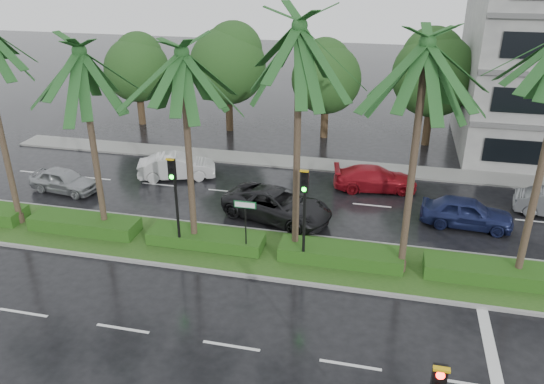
% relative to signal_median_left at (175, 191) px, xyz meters
% --- Properties ---
extents(ground, '(120.00, 120.00, 0.00)m').
position_rel_signal_median_left_xyz_m(ground, '(4.00, -0.30, -3.00)').
color(ground, black).
rests_on(ground, ground).
extents(far_sidewalk, '(40.00, 2.00, 0.12)m').
position_rel_signal_median_left_xyz_m(far_sidewalk, '(4.00, 11.70, -2.94)').
color(far_sidewalk, slate).
rests_on(far_sidewalk, ground).
extents(median, '(36.00, 4.00, 0.15)m').
position_rel_signal_median_left_xyz_m(median, '(4.00, 0.70, -2.92)').
color(median, gray).
rests_on(median, ground).
extents(hedge, '(35.20, 1.40, 0.60)m').
position_rel_signal_median_left_xyz_m(hedge, '(4.00, 0.70, -2.55)').
color(hedge, '#214513').
rests_on(hedge, median).
extents(lane_markings, '(34.00, 13.06, 0.01)m').
position_rel_signal_median_left_xyz_m(lane_markings, '(7.04, -0.73, -2.99)').
color(lane_markings, silver).
rests_on(lane_markings, ground).
extents(palm_row, '(26.30, 4.20, 10.44)m').
position_rel_signal_median_left_xyz_m(palm_row, '(2.75, 0.72, 5.54)').
color(palm_row, '#3A2B21').
rests_on(palm_row, median).
extents(signal_median_left, '(0.34, 0.42, 4.36)m').
position_rel_signal_median_left_xyz_m(signal_median_left, '(0.00, 0.00, 0.00)').
color(signal_median_left, black).
rests_on(signal_median_left, median).
extents(signal_median_right, '(0.34, 0.42, 4.36)m').
position_rel_signal_median_left_xyz_m(signal_median_right, '(5.50, 0.00, 0.00)').
color(signal_median_right, black).
rests_on(signal_median_right, median).
extents(street_sign, '(0.95, 0.09, 2.60)m').
position_rel_signal_median_left_xyz_m(street_sign, '(3.00, 0.18, -0.87)').
color(street_sign, black).
rests_on(street_sign, median).
extents(bg_trees, '(32.64, 5.41, 7.81)m').
position_rel_signal_median_left_xyz_m(bg_trees, '(3.75, 17.29, 1.69)').
color(bg_trees, '#3B251A').
rests_on(bg_trees, ground).
extents(car_silver, '(2.06, 4.05, 1.32)m').
position_rel_signal_median_left_xyz_m(car_silver, '(-8.64, 4.70, -2.34)').
color(car_silver, '#96999D').
rests_on(car_silver, ground).
extents(car_white, '(2.92, 4.66, 1.45)m').
position_rel_signal_median_left_xyz_m(car_white, '(-3.31, 7.86, -2.27)').
color(car_white, beige).
rests_on(car_white, ground).
extents(car_darkgrey, '(4.04, 5.97, 1.52)m').
position_rel_signal_median_left_xyz_m(car_darkgrey, '(3.50, 4.14, -2.24)').
color(car_darkgrey, black).
rests_on(car_darkgrey, ground).
extents(car_red, '(2.56, 4.79, 1.32)m').
position_rel_signal_median_left_xyz_m(car_red, '(8.00, 8.81, -2.34)').
color(car_red, maroon).
rests_on(car_red, ground).
extents(car_blue, '(2.01, 4.38, 1.45)m').
position_rel_signal_median_left_xyz_m(car_blue, '(12.50, 5.45, -2.27)').
color(car_blue, navy).
rests_on(car_blue, ground).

